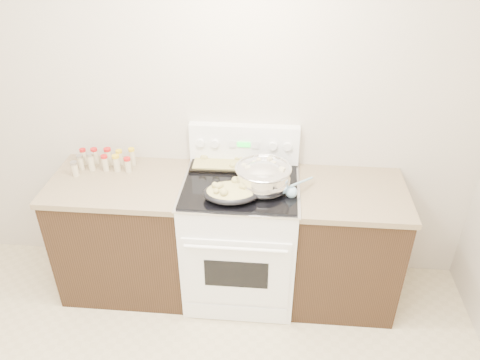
# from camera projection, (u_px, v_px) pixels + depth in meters

# --- Properties ---
(room_shell) EXTENTS (4.10, 3.60, 2.75)m
(room_shell) POSITION_uv_depth(u_px,v_px,m) (95.00, 215.00, 1.50)
(room_shell) COLOR #BFB4A5
(room_shell) RESTS_ON ground
(counter_left) EXTENTS (0.93, 0.67, 0.92)m
(counter_left) POSITION_uv_depth(u_px,v_px,m) (127.00, 233.00, 3.40)
(counter_left) COLOR black
(counter_left) RESTS_ON ground
(counter_right) EXTENTS (0.73, 0.67, 0.92)m
(counter_right) POSITION_uv_depth(u_px,v_px,m) (344.00, 245.00, 3.29)
(counter_right) COLOR black
(counter_right) RESTS_ON ground
(kitchen_range) EXTENTS (0.78, 0.73, 1.22)m
(kitchen_range) POSITION_uv_depth(u_px,v_px,m) (241.00, 237.00, 3.32)
(kitchen_range) COLOR white
(kitchen_range) RESTS_ON ground
(mixing_bowl) EXTENTS (0.42, 0.42, 0.21)m
(mixing_bowl) POSITION_uv_depth(u_px,v_px,m) (263.00, 178.00, 2.98)
(mixing_bowl) COLOR silver
(mixing_bowl) RESTS_ON kitchen_range
(roasting_pan) EXTENTS (0.39, 0.30, 0.11)m
(roasting_pan) POSITION_uv_depth(u_px,v_px,m) (231.00, 192.00, 2.90)
(roasting_pan) COLOR black
(roasting_pan) RESTS_ON kitchen_range
(baking_sheet) EXTENTS (0.43, 0.30, 0.06)m
(baking_sheet) POSITION_uv_depth(u_px,v_px,m) (223.00, 161.00, 3.29)
(baking_sheet) COLOR black
(baking_sheet) RESTS_ON kitchen_range
(wooden_spoon) EXTENTS (0.05, 0.29, 0.04)m
(wooden_spoon) POSITION_uv_depth(u_px,v_px,m) (240.00, 183.00, 3.06)
(wooden_spoon) COLOR tan
(wooden_spoon) RESTS_ON kitchen_range
(blue_ladle) EXTENTS (0.18, 0.23, 0.10)m
(blue_ladle) POSITION_uv_depth(u_px,v_px,m) (293.00, 191.00, 2.94)
(blue_ladle) COLOR #83ACC3
(blue_ladle) RESTS_ON kitchen_range
(spice_jars) EXTENTS (0.40, 0.22, 0.13)m
(spice_jars) POSITION_uv_depth(u_px,v_px,m) (104.00, 160.00, 3.26)
(spice_jars) COLOR #BFB28C
(spice_jars) RESTS_ON counter_left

